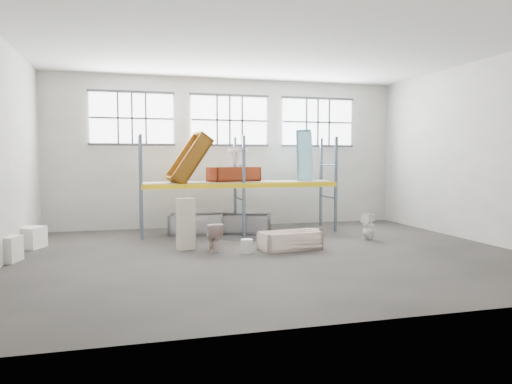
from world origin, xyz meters
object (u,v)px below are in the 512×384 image
object	(u,v)px
steel_tub_right	(245,224)
blue_tub_upright	(305,156)
bathtub_beige	(290,240)
toilet_white	(369,226)
carton_near	(3,249)
cistern_tall	(186,224)
bucket	(247,246)
steel_tub_left	(196,224)
rust_tub_flat	(234,174)
toilet_beige	(214,237)

from	to	relation	value
steel_tub_right	blue_tub_upright	size ratio (longest dim) A/B	0.92
bathtub_beige	toilet_white	world-z (taller)	toilet_white
toilet_white	carton_near	world-z (taller)	toilet_white
cistern_tall	bucket	distance (m)	1.70
steel_tub_left	steel_tub_right	bearing A→B (deg)	-5.60
carton_near	toilet_white	bearing A→B (deg)	3.07
carton_near	bathtub_beige	bearing A→B (deg)	-2.28
cistern_tall	rust_tub_flat	size ratio (longest dim) A/B	0.83
toilet_beige	steel_tub_left	world-z (taller)	toilet_beige
steel_tub_right	bucket	distance (m)	3.24
steel_tub_right	bucket	world-z (taller)	steel_tub_right
steel_tub_left	rust_tub_flat	distance (m)	1.94
toilet_white	blue_tub_upright	world-z (taller)	blue_tub_upright
steel_tub_right	rust_tub_flat	size ratio (longest dim) A/B	0.98
steel_tub_left	bucket	xyz separation A→B (m)	(0.78, -3.30, -0.13)
toilet_beige	steel_tub_left	distance (m)	2.77
toilet_beige	toilet_white	bearing A→B (deg)	-174.63
rust_tub_flat	bucket	size ratio (longest dim) A/B	4.58
blue_tub_upright	carton_near	distance (m)	9.16
toilet_beige	bucket	xyz separation A→B (m)	(0.71, -0.54, -0.18)
blue_tub_upright	carton_near	world-z (taller)	blue_tub_upright
cistern_tall	blue_tub_upright	bearing A→B (deg)	16.54
carton_near	rust_tub_flat	bearing A→B (deg)	26.28
cistern_tall	toilet_white	size ratio (longest dim) A/B	1.67
blue_tub_upright	carton_near	xyz separation A→B (m)	(-8.36, -3.09, -2.11)
blue_tub_upright	toilet_white	bearing A→B (deg)	-69.34
bathtub_beige	blue_tub_upright	size ratio (longest dim) A/B	0.92
steel_tub_right	carton_near	world-z (taller)	carton_near
toilet_white	steel_tub_right	size ratio (longest dim) A/B	0.51
toilet_beige	rust_tub_flat	bearing A→B (deg)	-111.84
steel_tub_left	bucket	bearing A→B (deg)	-76.70
toilet_beige	toilet_white	distance (m)	4.57
cistern_tall	toilet_white	distance (m)	5.22
toilet_white	steel_tub_right	world-z (taller)	toilet_white
toilet_beige	steel_tub_right	xyz separation A→B (m)	(1.45, 2.62, -0.07)
steel_tub_left	carton_near	bearing A→B (deg)	-148.98
rust_tub_flat	bathtub_beige	bearing A→B (deg)	-76.78
steel_tub_left	carton_near	size ratio (longest dim) A/B	2.47
bathtub_beige	toilet_beige	world-z (taller)	toilet_beige
cistern_tall	steel_tub_right	world-z (taller)	cistern_tall
bathtub_beige	cistern_tall	world-z (taller)	cistern_tall
blue_tub_upright	carton_near	bearing A→B (deg)	-159.72
toilet_white	carton_near	bearing A→B (deg)	-105.07
rust_tub_flat	bucket	world-z (taller)	rust_tub_flat
bucket	rust_tub_flat	bearing A→B (deg)	82.74
bathtub_beige	steel_tub_left	size ratio (longest dim) A/B	0.93
toilet_beige	bathtub_beige	bearing A→B (deg)	169.80
cistern_tall	blue_tub_upright	xyz separation A→B (m)	(4.24, 2.69, 1.74)
bathtub_beige	toilet_white	xyz separation A→B (m)	(2.65, 0.77, 0.17)
toilet_white	blue_tub_upright	size ratio (longest dim) A/B	0.47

